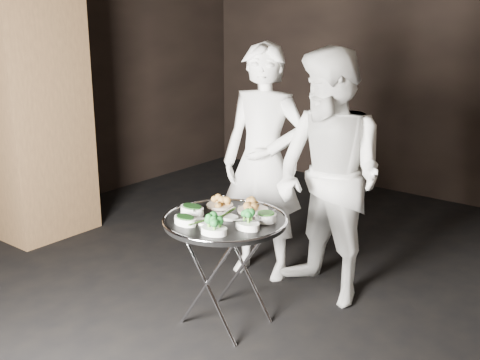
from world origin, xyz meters
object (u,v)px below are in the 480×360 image
Objects in this scene: serving_tray at (225,220)px; waiter_right at (329,178)px; tray_stand at (226,267)px; waiter_left at (264,163)px.

waiter_right is (0.31, 0.74, 0.17)m from serving_tray.
tray_stand is 0.96m from waiter_left.
waiter_left is (-0.27, 0.78, 0.49)m from tray_stand.
waiter_left is at bearing 109.40° from serving_tray.
serving_tray is at bearing -97.57° from waiter_right.
waiter_right reaches higher than tray_stand.
waiter_left reaches higher than tray_stand.
waiter_left is at bearing -168.26° from waiter_right.
serving_tray is 0.45× the size of waiter_right.
serving_tray reaches higher than tray_stand.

